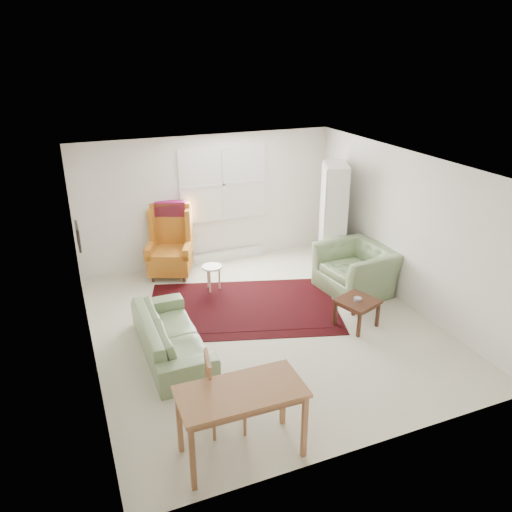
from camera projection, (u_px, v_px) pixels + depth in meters
name	position (u px, v px, depth m)	size (l,w,h in m)	color
room	(259.00, 245.00, 7.41)	(5.04, 5.54, 2.51)	beige
rug	(243.00, 307.00, 8.22)	(3.07, 1.98, 0.03)	black
sofa	(171.00, 328.00, 6.88)	(2.00, 0.78, 0.81)	#6E875A
armchair	(357.00, 265.00, 8.65)	(1.24, 1.08, 0.96)	#6E875A
wingback_chair	(169.00, 242.00, 9.15)	(0.78, 0.82, 1.35)	#BA6C1C
coffee_table	(356.00, 313.00, 7.62)	(0.54, 0.54, 0.45)	#432114
stool	(212.00, 278.00, 8.74)	(0.35, 0.35, 0.47)	white
cabinet	(333.00, 217.00, 9.40)	(0.42, 0.81, 2.02)	white
desk	(241.00, 422.00, 5.14)	(1.29, 0.64, 0.82)	#A06B40
desk_chair	(226.00, 392.00, 5.47)	(0.42, 0.42, 0.96)	#A06B40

